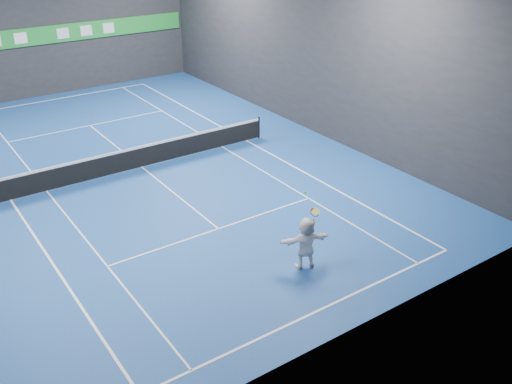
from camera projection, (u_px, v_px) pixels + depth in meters
ground at (142, 167)px, 24.81m from camera, size 26.00×26.00×0.00m
wall_back at (39, 17)px, 32.32m from camera, size 18.00×0.10×9.00m
wall_front at (360, 181)px, 13.23m from camera, size 18.00×0.10×9.00m
wall_right at (307, 38)px, 27.34m from camera, size 0.10×26.00×9.00m
baseline_near at (320, 310)px, 16.08m from camera, size 10.98×0.08×0.01m
baseline_far at (57, 99)px, 33.54m from camera, size 10.98×0.08×0.01m
sideline_doubles_left at (11, 201)px, 22.02m from camera, size 0.08×23.78×0.01m
sideline_doubles_right at (247, 141)px, 27.59m from camera, size 0.08×23.78×0.01m
sideline_singles_left at (47, 191)px, 22.72m from camera, size 0.06×23.78×0.01m
sideline_singles_right at (222, 147)px, 26.89m from camera, size 0.06×23.78×0.01m
service_line_near at (218, 229)px, 20.11m from camera, size 8.23×0.06×0.01m
service_line_far at (90, 125)px, 29.50m from camera, size 8.23×0.06×0.01m
center_service_line at (142, 167)px, 24.81m from camera, size 0.06×12.80×0.01m
player at (306, 243)px, 17.64m from camera, size 1.68×0.99×1.72m
tennis_ball at (305, 192)px, 16.87m from camera, size 0.07×0.07×0.07m
tennis_net at (141, 156)px, 24.56m from camera, size 12.50×0.10×1.07m
sponsor_banner at (42, 36)px, 32.72m from camera, size 17.64×0.11×1.00m
tennis_racket at (315, 214)px, 17.44m from camera, size 0.43×0.34×0.66m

